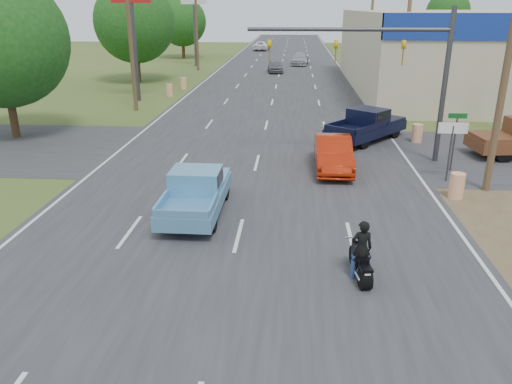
# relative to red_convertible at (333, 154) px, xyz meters

# --- Properties ---
(main_road) EXTENTS (15.00, 180.00, 0.02)m
(main_road) POSITION_rel_red_convertible_xyz_m (-3.50, 24.74, -0.73)
(main_road) COLOR #2D2D30
(main_road) RESTS_ON ground
(cross_road) EXTENTS (120.00, 10.00, 0.02)m
(cross_road) POSITION_rel_red_convertible_xyz_m (-3.50, 2.74, -0.73)
(cross_road) COLOR #2D2D30
(cross_road) RESTS_ON ground
(utility_pole_1) EXTENTS (2.00, 0.28, 10.00)m
(utility_pole_1) POSITION_rel_red_convertible_xyz_m (6.00, -2.26, 4.57)
(utility_pole_1) COLOR #4C3823
(utility_pole_1) RESTS_ON ground
(utility_pole_2) EXTENTS (2.00, 0.28, 10.00)m
(utility_pole_2) POSITION_rel_red_convertible_xyz_m (6.00, 15.74, 4.57)
(utility_pole_2) COLOR #4C3823
(utility_pole_2) RESTS_ON ground
(utility_pole_3) EXTENTS (2.00, 0.28, 10.00)m
(utility_pole_3) POSITION_rel_red_convertible_xyz_m (6.00, 33.74, 4.57)
(utility_pole_3) COLOR #4C3823
(utility_pole_3) RESTS_ON ground
(utility_pole_5) EXTENTS (2.00, 0.28, 10.00)m
(utility_pole_5) POSITION_rel_red_convertible_xyz_m (-13.00, 12.74, 4.57)
(utility_pole_5) COLOR #4C3823
(utility_pole_5) RESTS_ON ground
(utility_pole_6) EXTENTS (2.00, 0.28, 10.00)m
(utility_pole_6) POSITION_rel_red_convertible_xyz_m (-13.00, 36.74, 4.57)
(utility_pole_6) COLOR #4C3823
(utility_pole_6) RESTS_ON ground
(tree_0) EXTENTS (7.14, 7.14, 8.84)m
(tree_0) POSITION_rel_red_convertible_xyz_m (-17.50, 4.74, 4.52)
(tree_0) COLOR #422D19
(tree_0) RESTS_ON ground
(tree_1) EXTENTS (7.56, 7.56, 9.36)m
(tree_1) POSITION_rel_red_convertible_xyz_m (-17.00, 26.74, 4.83)
(tree_1) COLOR #422D19
(tree_1) RESTS_ON ground
(tree_2) EXTENTS (6.72, 6.72, 8.32)m
(tree_2) POSITION_rel_red_convertible_xyz_m (-17.70, 50.74, 4.21)
(tree_2) COLOR #422D19
(tree_2) RESTS_ON ground
(tree_5) EXTENTS (7.98, 7.98, 9.88)m
(tree_5) POSITION_rel_red_convertible_xyz_m (26.50, 79.74, 5.14)
(tree_5) COLOR #422D19
(tree_5) RESTS_ON ground
(tree_6) EXTENTS (8.82, 8.82, 10.92)m
(tree_6) POSITION_rel_red_convertible_xyz_m (-33.50, 79.74, 5.76)
(tree_6) COLOR #422D19
(tree_6) RESTS_ON ground
(barrel_0) EXTENTS (0.56, 0.56, 1.00)m
(barrel_0) POSITION_rel_red_convertible_xyz_m (4.50, -3.26, -0.24)
(barrel_0) COLOR orange
(barrel_0) RESTS_ON ground
(barrel_1) EXTENTS (0.56, 0.56, 1.00)m
(barrel_1) POSITION_rel_red_convertible_xyz_m (4.90, 5.24, -0.24)
(barrel_1) COLOR orange
(barrel_1) RESTS_ON ground
(barrel_2) EXTENTS (0.56, 0.56, 1.00)m
(barrel_2) POSITION_rel_red_convertible_xyz_m (-12.00, 18.74, -0.24)
(barrel_2) COLOR orange
(barrel_2) RESTS_ON ground
(barrel_3) EXTENTS (0.56, 0.56, 1.00)m
(barrel_3) POSITION_rel_red_convertible_xyz_m (-11.70, 22.74, -0.24)
(barrel_3) COLOR orange
(barrel_3) RESTS_ON ground
(pole_sign_left_near) EXTENTS (3.00, 0.35, 9.20)m
(pole_sign_left_near) POSITION_rel_red_convertible_xyz_m (-14.00, 16.74, 6.43)
(pole_sign_left_near) COLOR #3F3F44
(pole_sign_left_near) RESTS_ON ground
(pole_sign_left_far) EXTENTS (3.00, 0.35, 9.20)m
(pole_sign_left_far) POSITION_rel_red_convertible_xyz_m (-14.00, 40.74, 6.43)
(pole_sign_left_far) COLOR #3F3F44
(pole_sign_left_far) RESTS_ON ground
(lane_sign) EXTENTS (1.20, 0.08, 2.52)m
(lane_sign) POSITION_rel_red_convertible_xyz_m (4.70, -1.26, 1.16)
(lane_sign) COLOR #3F3F44
(lane_sign) RESTS_ON ground
(street_name_sign) EXTENTS (0.80, 0.08, 2.61)m
(street_name_sign) POSITION_rel_red_convertible_xyz_m (5.30, 0.24, 0.87)
(street_name_sign) COLOR #3F3F44
(street_name_sign) RESTS_ON ground
(signal_mast) EXTENTS (9.12, 0.40, 7.00)m
(signal_mast) POSITION_rel_red_convertible_xyz_m (2.32, 1.74, 4.06)
(signal_mast) COLOR #3F3F44
(signal_mast) RESTS_ON ground
(red_convertible) EXTENTS (1.59, 4.52, 1.49)m
(red_convertible) POSITION_rel_red_convertible_xyz_m (0.00, 0.00, 0.00)
(red_convertible) COLOR #A61E07
(red_convertible) RESTS_ON ground
(motorcycle) EXTENTS (0.62, 1.88, 0.95)m
(motorcycle) POSITION_rel_red_convertible_xyz_m (0.08, -9.73, -0.32)
(motorcycle) COLOR black
(motorcycle) RESTS_ON ground
(rider) EXTENTS (0.63, 0.46, 1.61)m
(rider) POSITION_rel_red_convertible_xyz_m (0.08, -9.69, 0.06)
(rider) COLOR black
(rider) RESTS_ON ground
(blue_pickup) EXTENTS (1.92, 4.91, 1.62)m
(blue_pickup) POSITION_rel_red_convertible_xyz_m (-5.19, -5.40, 0.08)
(blue_pickup) COLOR black
(blue_pickup) RESTS_ON ground
(navy_pickup) EXTENTS (4.94, 5.38, 1.76)m
(navy_pickup) POSITION_rel_red_convertible_xyz_m (2.26, 5.51, 0.14)
(navy_pickup) COLOR black
(navy_pickup) RESTS_ON ground
(distant_car_grey) EXTENTS (2.00, 4.06, 1.33)m
(distant_car_grey) POSITION_rel_red_convertible_xyz_m (-4.00, 35.19, -0.08)
(distant_car_grey) COLOR slate
(distant_car_grey) RESTS_ON ground
(distant_car_silver) EXTENTS (2.51, 5.24, 1.47)m
(distant_car_silver) POSITION_rel_red_convertible_xyz_m (-1.20, 43.22, -0.01)
(distant_car_silver) COLOR #A5A6AA
(distant_car_silver) RESTS_ON ground
(distant_car_white) EXTENTS (2.67, 5.31, 1.44)m
(distant_car_white) POSITION_rel_red_convertible_xyz_m (-7.49, 64.86, -0.02)
(distant_car_white) COLOR white
(distant_car_white) RESTS_ON ground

